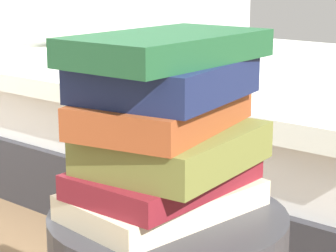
{
  "coord_description": "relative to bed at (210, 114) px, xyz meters",
  "views": [
    {
      "loc": [
        -0.72,
        -0.56,
        0.8
      ],
      "look_at": [
        0.0,
        0.0,
        0.58
      ],
      "focal_mm": 69.65,
      "sensor_mm": 36.0,
      "label": 1
    }
  ],
  "objects": [
    {
      "name": "bed",
      "position": [
        0.0,
        0.0,
        0.0
      ],
      "size": [
        1.61,
        2.06,
        0.62
      ],
      "rotation": [
        0.0,
        0.0,
        -0.04
      ],
      "color": "#2D2D33",
      "rests_on": "ground_plane"
    },
    {
      "name": "book_cream",
      "position": [
        -1.38,
        -0.86,
        0.23
      ],
      "size": [
        0.31,
        0.22,
        0.04
      ],
      "primitive_type": "cube",
      "rotation": [
        0.0,
        0.0,
        -0.15
      ],
      "color": "beige",
      "rests_on": "side_table"
    },
    {
      "name": "book_maroon",
      "position": [
        -1.38,
        -0.86,
        0.27
      ],
      "size": [
        0.28,
        0.18,
        0.04
      ],
      "primitive_type": "cube",
      "rotation": [
        0.0,
        0.0,
        -0.02
      ],
      "color": "maroon",
      "rests_on": "book_cream"
    },
    {
      "name": "book_olive",
      "position": [
        -1.38,
        -0.87,
        0.32
      ],
      "size": [
        0.26,
        0.21,
        0.05
      ],
      "primitive_type": "cube",
      "rotation": [
        0.0,
        0.0,
        0.07
      ],
      "color": "olive",
      "rests_on": "book_maroon"
    },
    {
      "name": "book_rust",
      "position": [
        -1.38,
        -0.86,
        0.37
      ],
      "size": [
        0.29,
        0.21,
        0.05
      ],
      "primitive_type": "cube",
      "rotation": [
        0.0,
        0.0,
        0.17
      ],
      "color": "#994723",
      "rests_on": "book_olive"
    },
    {
      "name": "book_navy",
      "position": [
        -1.39,
        -0.86,
        0.42
      ],
      "size": [
        0.26,
        0.22,
        0.05
      ],
      "primitive_type": "cube",
      "rotation": [
        0.0,
        0.0,
        0.14
      ],
      "color": "#19234C",
      "rests_on": "book_rust"
    },
    {
      "name": "book_forest",
      "position": [
        -1.38,
        -0.87,
        0.46
      ],
      "size": [
        0.3,
        0.17,
        0.04
      ],
      "primitive_type": "cube",
      "rotation": [
        0.0,
        0.0,
        0.0
      ],
      "color": "#1E512D",
      "rests_on": "book_navy"
    }
  ]
}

